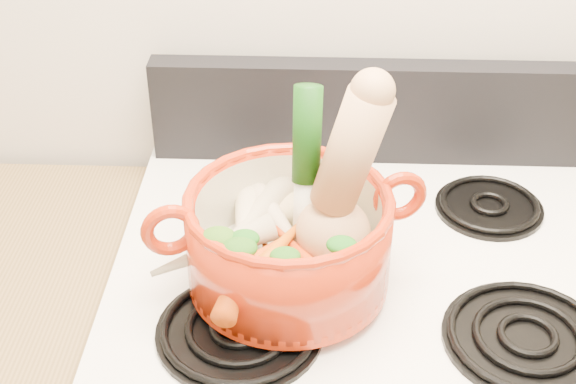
{
  "coord_description": "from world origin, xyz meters",
  "views": [
    {
      "loc": [
        -0.09,
        0.47,
        1.71
      ],
      "look_at": [
        -0.13,
        1.31,
        1.13
      ],
      "focal_mm": 50.0,
      "sensor_mm": 36.0,
      "label": 1
    }
  ],
  "objects": [
    {
      "name": "cooktop",
      "position": [
        0.0,
        1.4,
        0.93
      ],
      "size": [
        0.78,
        0.67,
        0.03
      ],
      "primitive_type": "cube",
      "color": "white",
      "rests_on": "stove_body"
    },
    {
      "name": "control_backsplash",
      "position": [
        0.0,
        1.7,
        1.04
      ],
      "size": [
        0.76,
        0.05,
        0.18
      ],
      "primitive_type": "cube",
      "color": "black",
      "rests_on": "cooktop"
    },
    {
      "name": "burner_front_left",
      "position": [
        -0.19,
        1.24,
        0.96
      ],
      "size": [
        0.22,
        0.22,
        0.02
      ],
      "primitive_type": "cylinder",
      "color": "black",
      "rests_on": "cooktop"
    },
    {
      "name": "burner_front_right",
      "position": [
        0.19,
        1.24,
        0.96
      ],
      "size": [
        0.22,
        0.22,
        0.02
      ],
      "primitive_type": "cylinder",
      "color": "black",
      "rests_on": "cooktop"
    },
    {
      "name": "burner_back_left",
      "position": [
        -0.19,
        1.54,
        0.96
      ],
      "size": [
        0.17,
        0.17,
        0.02
      ],
      "primitive_type": "cylinder",
      "color": "black",
      "rests_on": "cooktop"
    },
    {
      "name": "burner_back_right",
      "position": [
        0.19,
        1.54,
        0.96
      ],
      "size": [
        0.17,
        0.17,
        0.02
      ],
      "primitive_type": "cylinder",
      "color": "black",
      "rests_on": "cooktop"
    },
    {
      "name": "dutch_oven",
      "position": [
        -0.13,
        1.33,
        1.04
      ],
      "size": [
        0.35,
        0.35,
        0.14
      ],
      "primitive_type": "cylinder",
      "rotation": [
        0.0,
        0.0,
        0.29
      ],
      "color": "#AB250A",
      "rests_on": "burner_front_left"
    },
    {
      "name": "pot_handle_left",
      "position": [
        -0.28,
        1.29,
        1.08
      ],
      "size": [
        0.08,
        0.04,
        0.08
      ],
      "primitive_type": "torus",
      "rotation": [
        1.57,
        0.0,
        0.29
      ],
      "color": "#AB250A",
      "rests_on": "dutch_oven"
    },
    {
      "name": "pot_handle_right",
      "position": [
        0.02,
        1.38,
        1.08
      ],
      "size": [
        0.08,
        0.04,
        0.08
      ],
      "primitive_type": "torus",
      "rotation": [
        1.57,
        0.0,
        0.29
      ],
      "color": "#AB250A",
      "rests_on": "dutch_oven"
    },
    {
      "name": "squash",
      "position": [
        -0.07,
        1.35,
        1.13
      ],
      "size": [
        0.19,
        0.15,
        0.29
      ],
      "primitive_type": null,
      "rotation": [
        0.0,
        0.26,
        -0.21
      ],
      "color": "tan",
      "rests_on": "dutch_oven"
    },
    {
      "name": "leek",
      "position": [
        -0.11,
        1.38,
        1.12
      ],
      "size": [
        0.04,
        0.08,
        0.26
      ],
      "primitive_type": "cylinder",
      "rotation": [
        -0.15,
        0.0,
        -0.08
      ],
      "color": "white",
      "rests_on": "dutch_oven"
    },
    {
      "name": "ginger",
      "position": [
        -0.12,
        1.43,
        1.02
      ],
      "size": [
        0.1,
        0.08,
        0.04
      ],
      "primitive_type": "ellipsoid",
      "rotation": [
        0.0,
        0.0,
        0.34
      ],
      "color": "tan",
      "rests_on": "dutch_oven"
    },
    {
      "name": "parsnip_0",
      "position": [
        -0.19,
        1.36,
        1.02
      ],
      "size": [
        0.05,
        0.24,
        0.07
      ],
      "primitive_type": "cone",
      "rotation": [
        1.66,
        0.0,
        0.03
      ],
      "color": "beige",
      "rests_on": "dutch_oven"
    },
    {
      "name": "parsnip_1",
      "position": [
        -0.19,
        1.37,
        1.03
      ],
      "size": [
        0.15,
        0.22,
        0.07
      ],
      "primitive_type": "cone",
      "rotation": [
        1.66,
        0.0,
        -0.49
      ],
      "color": "beige",
      "rests_on": "dutch_oven"
    },
    {
      "name": "parsnip_2",
      "position": [
        -0.15,
        1.4,
        1.03
      ],
      "size": [
        0.14,
        0.2,
        0.06
      ],
      "primitive_type": "cone",
      "rotation": [
        1.66,
        0.0,
        0.54
      ],
      "color": "beige",
      "rests_on": "dutch_oven"
    },
    {
      "name": "parsnip_3",
      "position": [
        -0.23,
        1.32,
        1.03
      ],
      "size": [
        0.18,
        0.12,
        0.06
      ],
      "primitive_type": "cone",
      "rotation": [
        1.66,
        0.0,
        -1.1
      ],
      "color": "beige",
      "rests_on": "dutch_oven"
    },
    {
      "name": "carrot_0",
      "position": [
        -0.15,
        1.28,
        1.01
      ],
      "size": [
        0.06,
        0.15,
        0.04
      ],
      "primitive_type": "cone",
      "rotation": [
        1.66,
        0.0,
        0.24
      ],
      "color": "#C43409",
      "rests_on": "dutch_oven"
    },
    {
      "name": "carrot_1",
      "position": [
        -0.19,
        1.27,
        1.02
      ],
      "size": [
        0.06,
        0.16,
        0.05
      ],
      "primitive_type": "cone",
      "rotation": [
        1.66,
        0.0,
        -0.14
      ],
      "color": "#CE440A",
      "rests_on": "dutch_oven"
    },
    {
      "name": "carrot_2",
      "position": [
        -0.1,
        1.3,
        1.02
      ],
      "size": [
        0.11,
        0.15,
        0.04
      ],
      "primitive_type": "cone",
      "rotation": [
        1.66,
        0.0,
        0.6
      ],
      "color": "#D5410A",
      "rests_on": "dutch_oven"
    },
    {
      "name": "carrot_3",
      "position": [
        -0.17,
        1.29,
        1.03
      ],
      "size": [
        0.13,
        0.13,
        0.04
      ],
      "primitive_type": "cone",
      "rotation": [
        1.66,
        0.0,
        -0.75
      ],
      "color": "#DF430B",
      "rests_on": "dutch_oven"
    },
    {
      "name": "carrot_4",
      "position": [
        -0.14,
        1.31,
        1.04
      ],
      "size": [
        0.1,
        0.14,
        0.04
      ],
      "primitive_type": "cone",
      "rotation": [
        1.66,
        0.0,
        -0.52
      ],
      "color": "#CD5B0A",
      "rests_on": "dutch_oven"
    }
  ]
}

